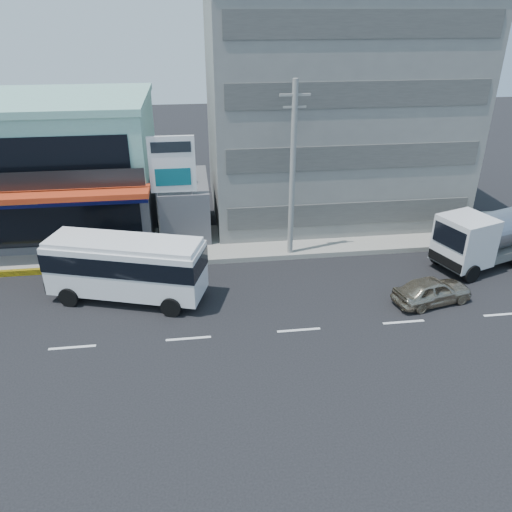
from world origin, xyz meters
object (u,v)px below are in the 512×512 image
(concrete_building, at_px, (330,110))
(billboard, at_px, (173,171))
(utility_pole_near, at_px, (292,172))
(minibus, at_px, (126,264))
(sedan, at_px, (432,291))
(shop_building, at_px, (56,168))
(tanker_truck, at_px, (496,235))
(satellite_dish, at_px, (183,184))

(concrete_building, bearing_deg, billboard, -151.08)
(utility_pole_near, height_order, minibus, utility_pole_near)
(concrete_building, xyz_separation_m, sedan, (2.00, -13.50, -6.32))
(shop_building, height_order, utility_pole_near, utility_pole_near)
(minibus, bearing_deg, concrete_building, 40.77)
(minibus, bearing_deg, tanker_truck, 3.84)
(shop_building, xyz_separation_m, billboard, (7.50, -4.75, 0.93))
(billboard, relative_size, tanker_truck, 0.82)
(concrete_building, height_order, minibus, concrete_building)
(concrete_building, xyz_separation_m, billboard, (-10.50, -5.80, -2.07))
(concrete_building, relative_size, utility_pole_near, 1.60)
(satellite_dish, height_order, sedan, satellite_dish)
(satellite_dish, bearing_deg, billboard, -105.52)
(concrete_building, relative_size, minibus, 1.99)
(billboard, bearing_deg, minibus, -114.26)
(satellite_dish, bearing_deg, utility_pole_near, -30.96)
(billboard, bearing_deg, sedan, -31.63)
(shop_building, height_order, billboard, shop_building)
(utility_pole_near, bearing_deg, satellite_dish, 149.04)
(shop_building, relative_size, sedan, 3.11)
(utility_pole_near, bearing_deg, sedan, -44.52)
(billboard, relative_size, sedan, 1.73)
(billboard, height_order, utility_pole_near, utility_pole_near)
(minibus, bearing_deg, utility_pole_near, 21.60)
(concrete_building, bearing_deg, sedan, -81.57)
(satellite_dish, relative_size, tanker_truck, 0.18)
(sedan, bearing_deg, utility_pole_near, 33.14)
(minibus, bearing_deg, shop_building, 116.86)
(utility_pole_near, relative_size, sedan, 2.51)
(tanker_truck, bearing_deg, billboard, 167.49)
(minibus, height_order, tanker_truck, minibus)
(satellite_dish, relative_size, billboard, 0.22)
(shop_building, height_order, minibus, shop_building)
(shop_building, bearing_deg, tanker_truck, -18.95)
(shop_building, relative_size, satellite_dish, 8.27)
(billboard, xyz_separation_m, utility_pole_near, (6.50, -1.80, 0.22))
(shop_building, relative_size, concrete_building, 0.77)
(shop_building, relative_size, billboard, 1.80)
(concrete_building, height_order, satellite_dish, concrete_building)
(utility_pole_near, xyz_separation_m, tanker_truck, (11.36, -2.16, -3.43))
(billboard, bearing_deg, shop_building, 147.68)
(satellite_dish, bearing_deg, minibus, -112.15)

